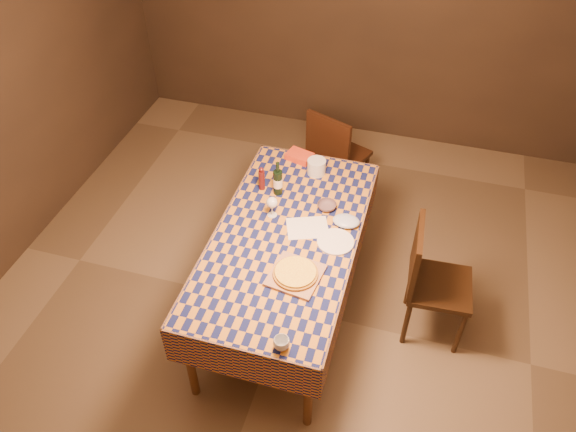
# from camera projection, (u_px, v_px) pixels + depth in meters

# --- Properties ---
(room) EXTENTS (5.00, 5.10, 2.70)m
(room) POSITION_uv_depth(u_px,v_px,m) (286.00, 166.00, 3.30)
(room) COLOR brown
(room) RESTS_ON ground
(dining_table) EXTENTS (0.94, 1.84, 0.77)m
(dining_table) POSITION_uv_depth(u_px,v_px,m) (286.00, 243.00, 3.75)
(dining_table) COLOR brown
(dining_table) RESTS_ON ground
(cutting_board) EXTENTS (0.34, 0.34, 0.02)m
(cutting_board) POSITION_uv_depth(u_px,v_px,m) (295.00, 275.00, 3.43)
(cutting_board) COLOR #A46E4D
(cutting_board) RESTS_ON dining_table
(pizza) EXTENTS (0.35, 0.35, 0.03)m
(pizza) POSITION_uv_depth(u_px,v_px,m) (295.00, 273.00, 3.42)
(pizza) COLOR #976119
(pizza) RESTS_ON cutting_board
(pepper_mill) EXTENTS (0.05, 0.05, 0.19)m
(pepper_mill) POSITION_uv_depth(u_px,v_px,m) (262.00, 179.00, 3.99)
(pepper_mill) COLOR #461010
(pepper_mill) RESTS_ON dining_table
(bowl) EXTENTS (0.18, 0.18, 0.04)m
(bowl) POSITION_uv_depth(u_px,v_px,m) (327.00, 206.00, 3.88)
(bowl) COLOR #564148
(bowl) RESTS_ON dining_table
(wine_glass) EXTENTS (0.09, 0.09, 0.15)m
(wine_glass) POSITION_uv_depth(u_px,v_px,m) (272.00, 203.00, 3.77)
(wine_glass) COLOR silver
(wine_glass) RESTS_ON dining_table
(wine_bottle) EXTENTS (0.07, 0.07, 0.27)m
(wine_bottle) POSITION_uv_depth(u_px,v_px,m) (278.00, 182.00, 3.95)
(wine_bottle) COLOR black
(wine_bottle) RESTS_ON dining_table
(deli_tub) EXTENTS (0.14, 0.14, 0.11)m
(deli_tub) POSITION_uv_depth(u_px,v_px,m) (316.00, 167.00, 4.15)
(deli_tub) COLOR silver
(deli_tub) RESTS_ON dining_table
(takeout_container) EXTENTS (0.22, 0.18, 0.05)m
(takeout_container) POSITION_uv_depth(u_px,v_px,m) (300.00, 156.00, 4.30)
(takeout_container) COLOR red
(takeout_container) RESTS_ON dining_table
(white_plate) EXTENTS (0.30, 0.30, 0.01)m
(white_plate) POSITION_uv_depth(u_px,v_px,m) (336.00, 242.00, 3.64)
(white_plate) COLOR white
(white_plate) RESTS_ON dining_table
(tumbler) EXTENTS (0.12, 0.12, 0.07)m
(tumbler) POSITION_uv_depth(u_px,v_px,m) (281.00, 343.00, 3.04)
(tumbler) COLOR silver
(tumbler) RESTS_ON dining_table
(flour_patch) EXTENTS (0.33, 0.29, 0.00)m
(flour_patch) POSITION_uv_depth(u_px,v_px,m) (307.00, 228.00, 3.75)
(flour_patch) COLOR white
(flour_patch) RESTS_ON dining_table
(flour_bag) EXTENTS (0.22, 0.19, 0.05)m
(flour_bag) POSITION_uv_depth(u_px,v_px,m) (346.00, 221.00, 3.76)
(flour_bag) COLOR #ADBEDD
(flour_bag) RESTS_ON dining_table
(chair_far) EXTENTS (0.55, 0.55, 0.93)m
(chair_far) POSITION_uv_depth(u_px,v_px,m) (335.00, 153.00, 4.78)
(chair_far) COLOR black
(chair_far) RESTS_ON ground
(chair_right) EXTENTS (0.45, 0.44, 0.93)m
(chair_right) POSITION_uv_depth(u_px,v_px,m) (429.00, 277.00, 3.76)
(chair_right) COLOR black
(chair_right) RESTS_ON ground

